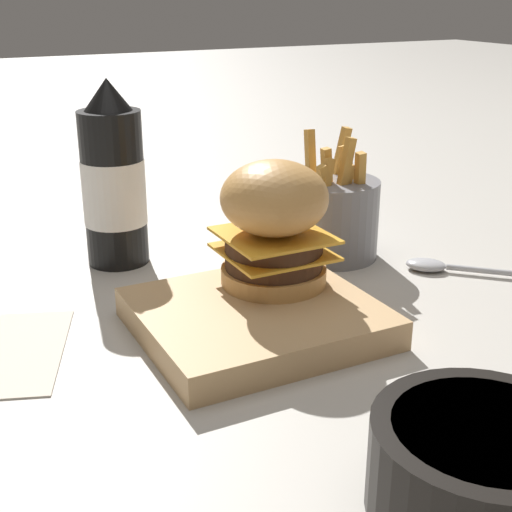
{
  "coord_description": "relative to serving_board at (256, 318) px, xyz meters",
  "views": [
    {
      "loc": [
        0.24,
        0.6,
        0.32
      ],
      "look_at": [
        -0.04,
        0.04,
        0.08
      ],
      "focal_mm": 50.0,
      "sensor_mm": 36.0,
      "label": 1
    }
  ],
  "objects": [
    {
      "name": "ketchup_bottle",
      "position": [
        0.06,
        -0.25,
        0.08
      ],
      "size": [
        0.08,
        0.08,
        0.22
      ],
      "color": "black",
      "rests_on": "ground_plane"
    },
    {
      "name": "serving_board",
      "position": [
        0.0,
        0.0,
        0.0
      ],
      "size": [
        0.22,
        0.2,
        0.03
      ],
      "color": "tan",
      "rests_on": "ground_plane"
    },
    {
      "name": "fries_basket",
      "position": [
        -0.18,
        -0.15,
        0.04
      ],
      "size": [
        0.11,
        0.11,
        0.16
      ],
      "color": "slate",
      "rests_on": "ground_plane"
    },
    {
      "name": "spoon",
      "position": [
        -0.26,
        -0.04,
        -0.01
      ],
      "size": [
        0.12,
        0.11,
        0.01
      ],
      "rotation": [
        0.0,
        0.0,
        5.53
      ],
      "color": "#B2B2B7",
      "rests_on": "ground_plane"
    },
    {
      "name": "burger",
      "position": [
        -0.04,
        -0.04,
        0.08
      ],
      "size": [
        0.11,
        0.11,
        0.13
      ],
      "color": "tan",
      "rests_on": "serving_board"
    },
    {
      "name": "ketchup_puddle",
      "position": [
        -0.11,
        0.22,
        -0.01
      ],
      "size": [
        0.07,
        0.07,
        0.0
      ],
      "color": "#9E140F",
      "rests_on": "ground_plane"
    },
    {
      "name": "side_bowl",
      "position": [
        -0.01,
        0.29,
        0.02
      ],
      "size": [
        0.14,
        0.14,
        0.06
      ],
      "color": "black",
      "rests_on": "ground_plane"
    },
    {
      "name": "ground_plane",
      "position": [
        0.04,
        -0.04,
        -0.01
      ],
      "size": [
        6.0,
        6.0,
        0.0
      ],
      "primitive_type": "plane",
      "color": "#B7B2A8"
    }
  ]
}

